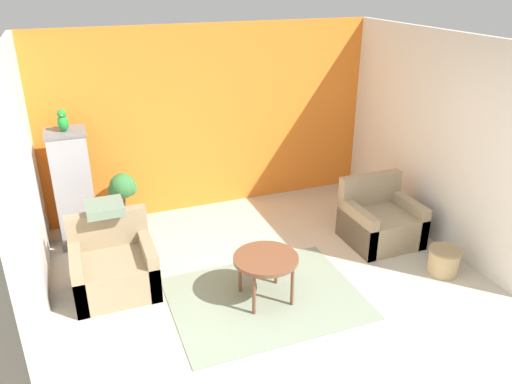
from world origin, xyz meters
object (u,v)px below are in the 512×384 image
object	(u,v)px
coffee_table	(266,261)
parrot	(63,121)
armchair_right	(380,222)
birdcage	(74,189)
potted_plant	(123,194)
wicker_basket	(444,260)
armchair_left	(114,268)

from	to	relation	value
coffee_table	parrot	bearing A→B (deg)	131.18
armchair_right	birdcage	distance (m)	3.81
potted_plant	wicker_basket	bearing A→B (deg)	-37.00
birdcage	potted_plant	distance (m)	0.66
armchair_right	armchair_left	bearing A→B (deg)	178.03
wicker_basket	potted_plant	bearing A→B (deg)	143.00
armchair_left	coffee_table	bearing A→B (deg)	-27.30
armchair_left	wicker_basket	size ratio (longest dim) A/B	2.38
armchair_right	birdcage	bearing A→B (deg)	159.23
birdcage	parrot	distance (m)	0.86
parrot	potted_plant	world-z (taller)	parrot
coffee_table	potted_plant	xyz separation A→B (m)	(-1.14, 2.15, 0.03)
coffee_table	armchair_right	xyz separation A→B (m)	(1.81, 0.63, -0.19)
armchair_left	armchair_right	size ratio (longest dim) A/B	1.00
parrot	wicker_basket	size ratio (longest dim) A/B	0.75
coffee_table	birdcage	size ratio (longest dim) A/B	0.46
potted_plant	wicker_basket	distance (m)	4.03
armchair_left	armchair_right	world-z (taller)	same
birdcage	parrot	world-z (taller)	parrot
armchair_left	potted_plant	distance (m)	1.45
coffee_table	wicker_basket	world-z (taller)	coffee_table
armchair_left	birdcage	bearing A→B (deg)	103.15
parrot	potted_plant	distance (m)	1.26
coffee_table	wicker_basket	distance (m)	2.11
wicker_basket	coffee_table	bearing A→B (deg)	172.65
birdcage	parrot	xyz separation A→B (m)	(0.00, 0.00, 0.86)
armchair_right	potted_plant	bearing A→B (deg)	152.77
armchair_right	birdcage	world-z (taller)	birdcage
armchair_right	birdcage	xyz separation A→B (m)	(-3.54, 1.34, 0.46)
wicker_basket	armchair_left	bearing A→B (deg)	163.93
armchair_left	potted_plant	bearing A→B (deg)	77.88
parrot	potted_plant	xyz separation A→B (m)	(0.59, 0.17, -1.10)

